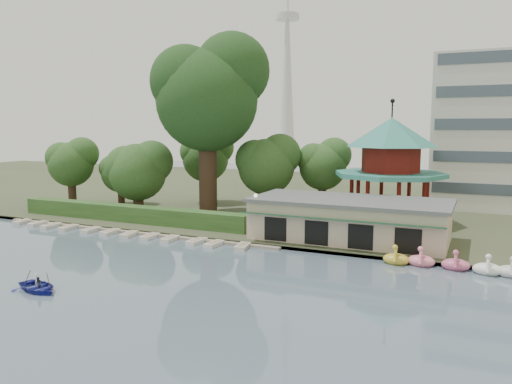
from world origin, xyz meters
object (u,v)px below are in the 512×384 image
Objects in this scene: big_tree at (209,91)px; rowboat_with_passengers at (38,283)px; pavilion at (390,160)px; dock at (133,231)px; boathouse at (349,219)px.

big_tree is 32.59m from rowboat_with_passengers.
pavilion reaches higher than rowboat_with_passengers.
dock is at bearing -106.06° from big_tree.
boathouse is 27.72m from rowboat_with_passengers.
dock is at bearing -148.34° from pavilion.
big_tree reaches higher than dock.
pavilion reaches higher than boathouse.
pavilion is (24.00, 14.80, 7.36)m from dock.
dock is at bearing -167.76° from boathouse.
boathouse is 1.38× the size of pavilion.
boathouse reaches higher than rowboat_with_passengers.
big_tree is at bearing -169.65° from pavilion.
boathouse is 23.70m from big_tree.
big_tree is at bearing 161.72° from boathouse.
pavilion is at bearing 78.72° from boathouse.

